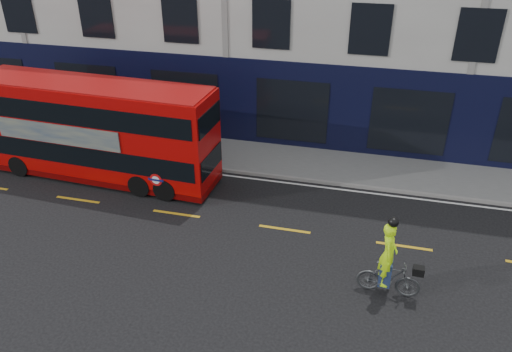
% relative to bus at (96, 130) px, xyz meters
% --- Properties ---
extents(ground, '(120.00, 120.00, 0.00)m').
position_rel_bus_xyz_m(ground, '(4.03, -3.50, -2.03)').
color(ground, black).
rests_on(ground, ground).
extents(pavement, '(60.00, 3.00, 0.12)m').
position_rel_bus_xyz_m(pavement, '(4.03, 3.00, -1.97)').
color(pavement, gray).
rests_on(pavement, ground).
extents(kerb, '(60.00, 0.12, 0.13)m').
position_rel_bus_xyz_m(kerb, '(4.03, 1.50, -1.96)').
color(kerb, gray).
rests_on(kerb, ground).
extents(road_edge_line, '(58.00, 0.10, 0.01)m').
position_rel_bus_xyz_m(road_edge_line, '(4.03, 1.20, -2.02)').
color(road_edge_line, silver).
rests_on(road_edge_line, ground).
extents(lane_dashes, '(58.00, 0.12, 0.01)m').
position_rel_bus_xyz_m(lane_dashes, '(4.03, -2.00, -2.02)').
color(lane_dashes, gold).
rests_on(lane_dashes, ground).
extents(bus, '(9.92, 2.74, 3.95)m').
position_rel_bus_xyz_m(bus, '(0.00, 0.00, 0.00)').
color(bus, '#B60707').
rests_on(bus, ground).
extents(cyclist, '(1.82, 0.74, 2.59)m').
position_rel_bus_xyz_m(cyclist, '(11.46, -4.41, -1.14)').
color(cyclist, '#434648').
rests_on(cyclist, ground).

